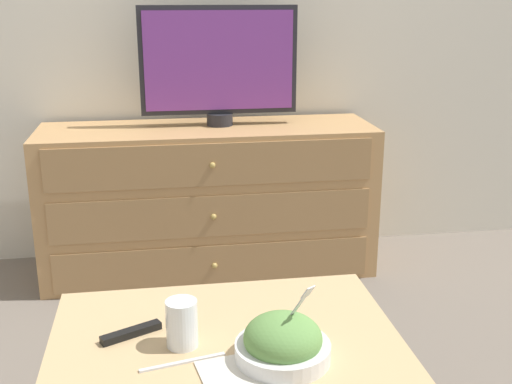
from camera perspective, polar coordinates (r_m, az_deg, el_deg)
The scene contains 9 objects.
ground_plane at distance 3.12m, azimuth -6.20°, elevation -5.01°, with size 12.00×12.00×0.00m, color #70665B.
dresser at distance 2.79m, azimuth -4.22°, elevation -0.71°, with size 1.41×0.45×0.64m.
tv at distance 2.71m, azimuth -3.33°, elevation 11.39°, with size 0.65×0.11×0.49m.
coffee_table at distance 1.58m, azimuth -2.64°, elevation -14.70°, with size 0.83×0.62×0.40m.
takeout_bowl at distance 1.46m, azimuth 2.40°, elevation -13.24°, with size 0.21×0.21×0.19m.
drink_cup at distance 1.52m, azimuth -6.60°, elevation -11.77°, with size 0.07×0.07×0.11m.
napkin at distance 1.42m, azimuth -1.15°, elevation -16.09°, with size 0.20×0.20×0.00m.
knife at distance 1.47m, azimuth -6.53°, elevation -14.81°, with size 0.19×0.05×0.01m.
remote_control at distance 1.59m, azimuth -11.03°, elevation -12.17°, with size 0.15×0.09×0.02m.
Camera 1 is at (-0.12, -2.89, 1.18)m, focal length 45.00 mm.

